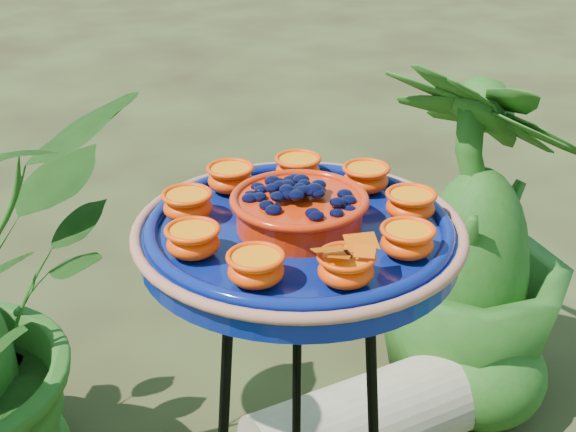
% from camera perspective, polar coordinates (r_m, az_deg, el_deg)
% --- Properties ---
extents(feeder_dish, '(0.56, 0.56, 0.10)m').
position_cam_1_polar(feeder_dish, '(1.08, 0.80, -0.90)').
color(feeder_dish, navy).
rests_on(feeder_dish, tripod_stand).
extents(driftwood_log, '(0.67, 0.28, 0.22)m').
position_cam_1_polar(driftwood_log, '(1.98, 6.56, -14.00)').
color(driftwood_log, tan).
rests_on(driftwood_log, ground).
extents(shrub_back_right, '(0.67, 0.67, 0.91)m').
position_cam_1_polar(shrub_back_right, '(2.05, 13.21, -1.37)').
color(shrub_back_right, '#1E4A13').
rests_on(shrub_back_right, ground).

